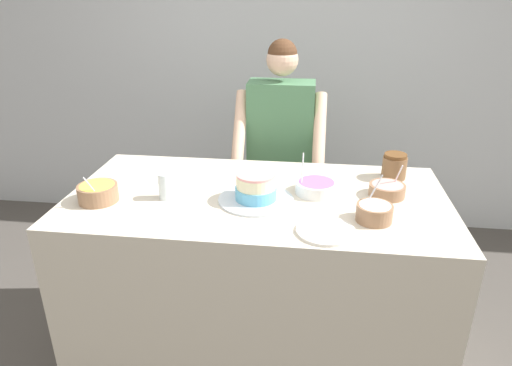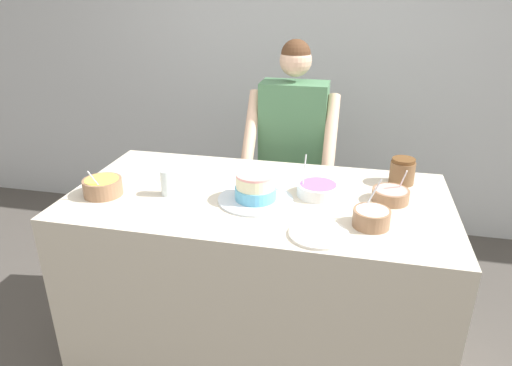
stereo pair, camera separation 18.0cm
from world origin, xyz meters
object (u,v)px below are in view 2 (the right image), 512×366
at_px(cake, 255,189).
at_px(frosting_bowl_purple, 318,189).
at_px(person_baker, 293,145).
at_px(frosting_bowl_pink, 390,195).
at_px(frosting_bowl_yellow, 103,186).
at_px(stoneware_jar, 402,171).
at_px(drinking_glass, 167,183).
at_px(ceramic_plate, 319,234).
at_px(frosting_bowl_white, 371,217).

relative_size(cake, frosting_bowl_purple, 1.76).
height_order(person_baker, frosting_bowl_pink, person_baker).
xyz_separation_m(person_baker, frosting_bowl_yellow, (-0.76, -0.94, 0.05)).
bearing_deg(stoneware_jar, person_baker, 141.58).
bearing_deg(frosting_bowl_yellow, drinking_glass, 12.72).
distance_m(frosting_bowl_pink, frosting_bowl_yellow, 1.33).
relative_size(frosting_bowl_yellow, ceramic_plate, 0.75).
bearing_deg(person_baker, drinking_glass, -118.02).
relative_size(frosting_bowl_purple, ceramic_plate, 0.83).
height_order(person_baker, frosting_bowl_yellow, person_baker).
bearing_deg(drinking_glass, ceramic_plate, -17.40).
distance_m(person_baker, ceramic_plate, 1.13).
bearing_deg(frosting_bowl_purple, frosting_bowl_pink, 1.32).
height_order(cake, drinking_glass, cake).
height_order(frosting_bowl_yellow, ceramic_plate, frosting_bowl_yellow).
bearing_deg(ceramic_plate, frosting_bowl_yellow, 171.05).
xyz_separation_m(frosting_bowl_purple, frosting_bowl_white, (0.24, -0.25, 0.01)).
bearing_deg(frosting_bowl_yellow, frosting_bowl_white, -1.75).
xyz_separation_m(frosting_bowl_purple, drinking_glass, (-0.69, -0.15, 0.03)).
distance_m(frosting_bowl_yellow, frosting_bowl_white, 1.23).
distance_m(frosting_bowl_pink, drinking_glass, 1.03).
xyz_separation_m(person_baker, cake, (-0.05, -0.84, 0.06)).
bearing_deg(frosting_bowl_pink, ceramic_plate, -126.86).
bearing_deg(frosting_bowl_pink, drinking_glass, -171.35).
relative_size(frosting_bowl_pink, drinking_glass, 1.36).
xyz_separation_m(frosting_bowl_purple, stoneware_jar, (0.39, 0.24, 0.03)).
relative_size(frosting_bowl_purple, stoneware_jar, 1.52).
bearing_deg(frosting_bowl_yellow, ceramic_plate, -8.95).
xyz_separation_m(person_baker, drinking_glass, (-0.46, -0.87, 0.07)).
xyz_separation_m(frosting_bowl_purple, frosting_bowl_yellow, (-0.99, -0.21, 0.01)).
relative_size(cake, frosting_bowl_yellow, 1.93).
relative_size(cake, drinking_glass, 2.82).
xyz_separation_m(cake, ceramic_plate, (0.32, -0.26, -0.05)).
bearing_deg(frosting_bowl_white, stoneware_jar, 72.82).
relative_size(person_baker, ceramic_plate, 6.57).
xyz_separation_m(person_baker, ceramic_plate, (0.27, -1.10, 0.01)).
relative_size(frosting_bowl_pink, frosting_bowl_yellow, 0.93).
height_order(frosting_bowl_purple, drinking_glass, frosting_bowl_purple).
distance_m(person_baker, frosting_bowl_purple, 0.76).
bearing_deg(frosting_bowl_purple, frosting_bowl_white, -46.25).
bearing_deg(stoneware_jar, frosting_bowl_white, -107.18).
distance_m(frosting_bowl_yellow, stoneware_jar, 1.45).
xyz_separation_m(person_baker, frosting_bowl_white, (0.47, -0.98, 0.05)).
bearing_deg(frosting_bowl_purple, person_baker, 107.26).
height_order(frosting_bowl_white, stoneware_jar, frosting_bowl_white).
bearing_deg(drinking_glass, frosting_bowl_yellow, -167.28).
xyz_separation_m(cake, frosting_bowl_white, (0.52, -0.13, -0.01)).
xyz_separation_m(frosting_bowl_purple, frosting_bowl_pink, (0.33, 0.01, 0.00)).
height_order(person_baker, frosting_bowl_purple, person_baker).
distance_m(frosting_bowl_purple, frosting_bowl_pink, 0.33).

